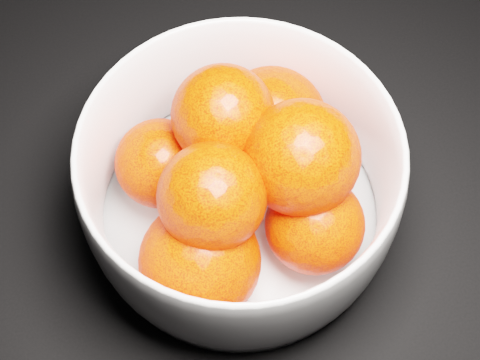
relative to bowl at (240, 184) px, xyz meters
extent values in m
cylinder|color=silver|center=(0.00, 0.00, -0.05)|extent=(0.22, 0.22, 0.01)
sphere|color=#F12503|center=(0.04, 0.05, -0.01)|extent=(0.09, 0.09, 0.09)
sphere|color=#F12503|center=(-0.05, 0.03, -0.01)|extent=(0.07, 0.07, 0.07)
sphere|color=#F12503|center=(-0.04, -0.05, -0.01)|extent=(0.09, 0.09, 0.09)
sphere|color=#F12503|center=(0.05, -0.04, -0.01)|extent=(0.07, 0.07, 0.07)
sphere|color=#F12503|center=(0.00, 0.03, 0.04)|extent=(0.07, 0.07, 0.07)
sphere|color=#F12503|center=(-0.02, -0.03, 0.04)|extent=(0.07, 0.07, 0.07)
sphere|color=#F12503|center=(0.04, -0.01, 0.04)|extent=(0.08, 0.08, 0.08)
camera|label=1|loc=(-0.05, -0.23, 0.43)|focal=50.00mm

